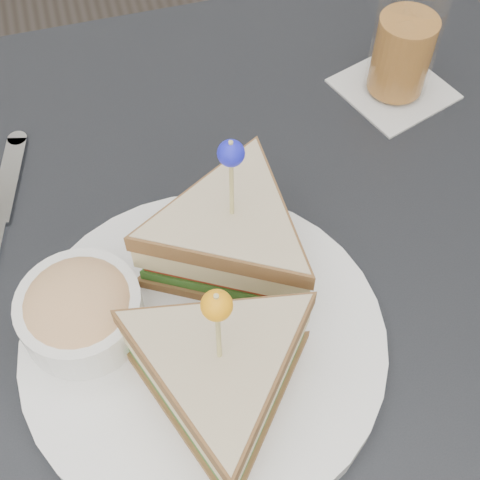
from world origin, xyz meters
The scene contains 4 objects.
table centered at (0.00, 0.00, 0.67)m, with size 0.80×0.80×0.75m.
plate_meal centered at (-0.03, -0.05, 0.80)m, with size 0.38×0.38×0.17m.
cutlery_knife centered at (-0.19, 0.13, 0.75)m, with size 0.07×0.20×0.01m.
drink_set centered at (0.24, 0.19, 0.81)m, with size 0.14×0.14×0.14m.
Camera 1 is at (-0.08, -0.29, 1.25)m, focal length 50.00 mm.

